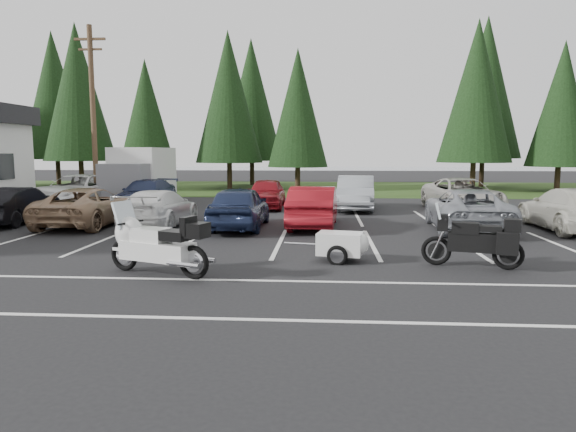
# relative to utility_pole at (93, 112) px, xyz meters

# --- Properties ---
(ground) EXTENTS (120.00, 120.00, 0.00)m
(ground) POSITION_rel_utility_pole_xyz_m (10.00, -12.00, -4.70)
(ground) COLOR black
(ground) RESTS_ON ground
(grass_strip) EXTENTS (80.00, 16.00, 0.01)m
(grass_strip) POSITION_rel_utility_pole_xyz_m (10.00, 12.00, -4.69)
(grass_strip) COLOR #1C3611
(grass_strip) RESTS_ON ground
(lake_water) EXTENTS (70.00, 50.00, 0.02)m
(lake_water) POSITION_rel_utility_pole_xyz_m (14.00, 43.00, -4.70)
(lake_water) COLOR gray
(lake_water) RESTS_ON ground
(utility_pole) EXTENTS (1.60, 0.26, 9.00)m
(utility_pole) POSITION_rel_utility_pole_xyz_m (0.00, 0.00, 0.00)
(utility_pole) COLOR #473321
(utility_pole) RESTS_ON ground
(box_truck) EXTENTS (2.40, 5.60, 2.90)m
(box_truck) POSITION_rel_utility_pole_xyz_m (2.00, 0.50, -3.25)
(box_truck) COLOR silver
(box_truck) RESTS_ON ground
(stall_markings) EXTENTS (32.00, 16.00, 0.01)m
(stall_markings) POSITION_rel_utility_pole_xyz_m (10.00, -10.00, -4.69)
(stall_markings) COLOR silver
(stall_markings) RESTS_ON ground
(conifer_2) EXTENTS (5.10, 5.10, 11.89)m
(conifer_2) POSITION_rel_utility_pole_xyz_m (-6.00, 10.80, 2.25)
(conifer_2) COLOR #332316
(conifer_2) RESTS_ON ground
(conifer_3) EXTENTS (3.87, 3.87, 9.02)m
(conifer_3) POSITION_rel_utility_pole_xyz_m (-0.50, 9.40, 0.57)
(conifer_3) COLOR #332316
(conifer_3) RESTS_ON ground
(conifer_4) EXTENTS (4.80, 4.80, 11.17)m
(conifer_4) POSITION_rel_utility_pole_xyz_m (5.00, 10.90, 1.83)
(conifer_4) COLOR #332316
(conifer_4) RESTS_ON ground
(conifer_5) EXTENTS (4.14, 4.14, 9.63)m
(conifer_5) POSITION_rel_utility_pole_xyz_m (10.00, 9.60, 0.93)
(conifer_5) COLOR #332316
(conifer_5) RESTS_ON ground
(conifer_6) EXTENTS (4.93, 4.93, 11.48)m
(conifer_6) POSITION_rel_utility_pole_xyz_m (22.00, 10.10, 2.01)
(conifer_6) COLOR #332316
(conifer_6) RESTS_ON ground
(conifer_7) EXTENTS (4.27, 4.27, 9.94)m
(conifer_7) POSITION_rel_utility_pole_xyz_m (27.50, 9.80, 1.11)
(conifer_7) COLOR #332316
(conifer_7) RESTS_ON ground
(conifer_back_a) EXTENTS (5.28, 5.28, 12.30)m
(conifer_back_a) POSITION_rel_utility_pole_xyz_m (-10.00, 15.00, 2.49)
(conifer_back_a) COLOR #332316
(conifer_back_a) RESTS_ON ground
(conifer_back_b) EXTENTS (4.97, 4.97, 11.58)m
(conifer_back_b) POSITION_rel_utility_pole_xyz_m (6.00, 15.50, 2.07)
(conifer_back_b) COLOR #332316
(conifer_back_b) RESTS_ON ground
(conifer_back_c) EXTENTS (5.50, 5.50, 12.81)m
(conifer_back_c) POSITION_rel_utility_pole_xyz_m (24.00, 14.80, 2.80)
(conifer_back_c) COLOR #332316
(conifer_back_c) RESTS_ON ground
(car_near_1) EXTENTS (1.64, 4.25, 1.38)m
(car_near_1) POSITION_rel_utility_pole_xyz_m (0.27, -7.52, -4.01)
(car_near_1) COLOR black
(car_near_1) RESTS_ON ground
(car_near_2) EXTENTS (2.36, 5.01, 1.39)m
(car_near_2) POSITION_rel_utility_pole_xyz_m (3.22, -7.81, -4.00)
(car_near_2) COLOR #9A7859
(car_near_2) RESTS_ON ground
(car_near_3) EXTENTS (2.00, 4.62, 1.32)m
(car_near_3) POSITION_rel_utility_pole_xyz_m (5.86, -7.84, -4.04)
(car_near_3) COLOR white
(car_near_3) RESTS_ON ground
(car_near_4) EXTENTS (1.79, 4.44, 1.51)m
(car_near_4) POSITION_rel_utility_pole_xyz_m (8.84, -8.18, -3.94)
(car_near_4) COLOR #1A2442
(car_near_4) RESTS_ON ground
(car_near_5) EXTENTS (1.79, 4.54, 1.47)m
(car_near_5) POSITION_rel_utility_pole_xyz_m (11.43, -7.68, -3.96)
(car_near_5) COLOR maroon
(car_near_5) RESTS_ON ground
(car_near_6) EXTENTS (2.73, 5.29, 1.43)m
(car_near_6) POSITION_rel_utility_pole_xyz_m (16.72, -7.98, -3.99)
(car_near_6) COLOR gray
(car_near_6) RESTS_ON ground
(car_near_7) EXTENTS (2.10, 5.12, 1.48)m
(car_near_7) POSITION_rel_utility_pole_xyz_m (20.17, -7.98, -3.96)
(car_near_7) COLOR beige
(car_near_7) RESTS_ON ground
(car_far_0) EXTENTS (3.15, 5.89, 1.57)m
(car_far_0) POSITION_rel_utility_pole_xyz_m (-0.11, -1.81, -3.91)
(car_far_0) COLOR white
(car_far_0) RESTS_ON ground
(car_far_1) EXTENTS (2.09, 4.78, 1.37)m
(car_far_1) POSITION_rel_utility_pole_xyz_m (3.41, -2.22, -4.01)
(car_far_1) COLOR #1B2444
(car_far_1) RESTS_ON ground
(car_far_2) EXTENTS (1.72, 4.18, 1.42)m
(car_far_2) POSITION_rel_utility_pole_xyz_m (9.07, -1.64, -3.99)
(car_far_2) COLOR maroon
(car_far_2) RESTS_ON ground
(car_far_3) EXTENTS (2.00, 4.84, 1.56)m
(car_far_3) POSITION_rel_utility_pole_xyz_m (13.28, -1.91, -3.92)
(car_far_3) COLOR gray
(car_far_3) RESTS_ON ground
(car_far_4) EXTENTS (2.99, 5.57, 1.49)m
(car_far_4) POSITION_rel_utility_pole_xyz_m (18.09, -2.15, -3.96)
(car_far_4) COLOR #ABA69D
(car_far_4) RESTS_ON ground
(touring_motorcycle) EXTENTS (3.04, 1.89, 1.61)m
(touring_motorcycle) POSITION_rel_utility_pole_xyz_m (8.19, -15.15, -3.89)
(touring_motorcycle) COLOR silver
(touring_motorcycle) RESTS_ON ground
(cargo_trailer) EXTENTS (1.71, 1.17, 0.73)m
(cargo_trailer) POSITION_rel_utility_pole_xyz_m (12.20, -13.43, -4.33)
(cargo_trailer) COLOR silver
(cargo_trailer) RESTS_ON ground
(adventure_motorcycle) EXTENTS (2.64, 1.48, 1.52)m
(adventure_motorcycle) POSITION_rel_utility_pole_xyz_m (15.23, -13.92, -3.94)
(adventure_motorcycle) COLOR black
(adventure_motorcycle) RESTS_ON ground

